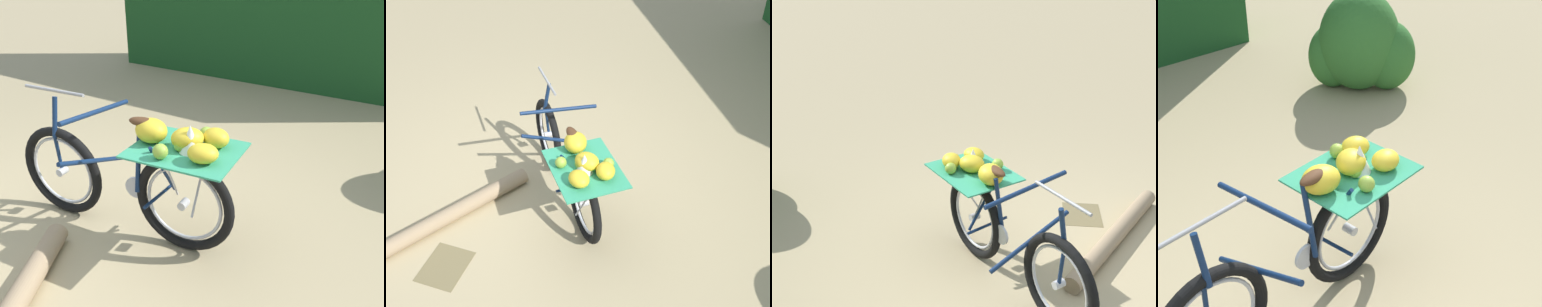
# 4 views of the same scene
# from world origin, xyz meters

# --- Properties ---
(ground_plane) EXTENTS (60.00, 60.00, 0.00)m
(ground_plane) POSITION_xyz_m (0.00, 0.00, 0.00)
(ground_plane) COLOR tan
(bicycle) EXTENTS (1.58, 1.35, 1.03)m
(bicycle) POSITION_xyz_m (-0.03, -0.35, 0.50)
(bicycle) COLOR black
(bicycle) RESTS_ON ground_plane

